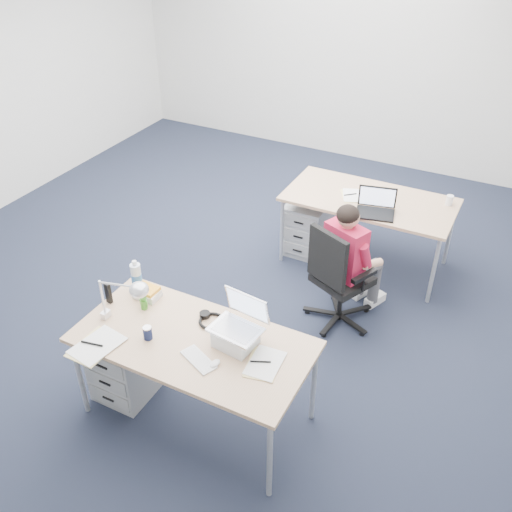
{
  "coord_description": "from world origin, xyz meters",
  "views": [
    {
      "loc": [
        2.4,
        -3.68,
        3.33
      ],
      "look_at": [
        0.73,
        -0.44,
        0.85
      ],
      "focal_mm": 40.0,
      "sensor_mm": 36.0,
      "label": 1
    }
  ],
  "objects_px": {
    "office_chair": "(338,295)",
    "drawer_pedestal_far": "(308,226)",
    "wireless_keyboard": "(199,360)",
    "far_cup": "(450,200)",
    "can_koozie": "(148,333)",
    "sunglasses": "(248,333)",
    "bear_figurine": "(143,301)",
    "water_bottle": "(136,275)",
    "book_stack": "(147,293)",
    "computer_mouse": "(215,364)",
    "seated_person": "(353,259)",
    "desk_far": "(369,203)",
    "headphones": "(212,320)",
    "desk_near": "(193,345)",
    "cordless_phone": "(108,293)",
    "drawer_pedestal_near": "(128,361)",
    "silver_laptop": "(235,324)",
    "dark_laptop": "(376,202)",
    "desk_lamp": "(117,298)"
  },
  "relations": [
    {
      "from": "drawer_pedestal_far",
      "to": "far_cup",
      "type": "distance_m",
      "value": 1.41
    },
    {
      "from": "desk_far",
      "to": "office_chair",
      "type": "xyz_separation_m",
      "value": [
        0.09,
        -0.98,
        -0.41
      ]
    },
    {
      "from": "office_chair",
      "to": "far_cup",
      "type": "distance_m",
      "value": 1.44
    },
    {
      "from": "headphones",
      "to": "water_bottle",
      "type": "bearing_deg",
      "value": -163.93
    },
    {
      "from": "cordless_phone",
      "to": "desk_far",
      "type": "bearing_deg",
      "value": 72.1
    },
    {
      "from": "desk_far",
      "to": "water_bottle",
      "type": "xyz_separation_m",
      "value": [
        -1.1,
        -2.16,
        0.17
      ]
    },
    {
      "from": "water_bottle",
      "to": "dark_laptop",
      "type": "distance_m",
      "value": 2.25
    },
    {
      "from": "drawer_pedestal_far",
      "to": "headphones",
      "type": "relative_size",
      "value": 2.33
    },
    {
      "from": "book_stack",
      "to": "cordless_phone",
      "type": "height_order",
      "value": "cordless_phone"
    },
    {
      "from": "headphones",
      "to": "far_cup",
      "type": "distance_m",
      "value": 2.7
    },
    {
      "from": "cordless_phone",
      "to": "far_cup",
      "type": "distance_m",
      "value": 3.21
    },
    {
      "from": "drawer_pedestal_near",
      "to": "headphones",
      "type": "height_order",
      "value": "headphones"
    },
    {
      "from": "wireless_keyboard",
      "to": "far_cup",
      "type": "bearing_deg",
      "value": 94.21
    },
    {
      "from": "book_stack",
      "to": "desk_near",
      "type": "bearing_deg",
      "value": -23.84
    },
    {
      "from": "can_koozie",
      "to": "desk_lamp",
      "type": "distance_m",
      "value": 0.31
    },
    {
      "from": "water_bottle",
      "to": "book_stack",
      "type": "height_order",
      "value": "water_bottle"
    },
    {
      "from": "office_chair",
      "to": "wireless_keyboard",
      "type": "xyz_separation_m",
      "value": [
        -0.38,
        -1.61,
        0.46
      ]
    },
    {
      "from": "seated_person",
      "to": "computer_mouse",
      "type": "height_order",
      "value": "seated_person"
    },
    {
      "from": "drawer_pedestal_far",
      "to": "sunglasses",
      "type": "xyz_separation_m",
      "value": [
        0.46,
        -2.2,
        0.47
      ]
    },
    {
      "from": "office_chair",
      "to": "can_koozie",
      "type": "relative_size",
      "value": 9.92
    },
    {
      "from": "seated_person",
      "to": "silver_laptop",
      "type": "height_order",
      "value": "seated_person"
    },
    {
      "from": "water_bottle",
      "to": "far_cup",
      "type": "distance_m",
      "value": 2.98
    },
    {
      "from": "sunglasses",
      "to": "drawer_pedestal_near",
      "type": "bearing_deg",
      "value": -150.1
    },
    {
      "from": "desk_near",
      "to": "bear_figurine",
      "type": "xyz_separation_m",
      "value": [
        -0.48,
        0.12,
        0.11
      ]
    },
    {
      "from": "cordless_phone",
      "to": "bear_figurine",
      "type": "bearing_deg",
      "value": 20.54
    },
    {
      "from": "office_chair",
      "to": "drawer_pedestal_far",
      "type": "bearing_deg",
      "value": 149.87
    },
    {
      "from": "silver_laptop",
      "to": "headphones",
      "type": "height_order",
      "value": "silver_laptop"
    },
    {
      "from": "desk_near",
      "to": "office_chair",
      "type": "xyz_separation_m",
      "value": [
        0.52,
        1.46,
        -0.41
      ]
    },
    {
      "from": "seated_person",
      "to": "headphones",
      "type": "distance_m",
      "value": 1.52
    },
    {
      "from": "seated_person",
      "to": "wireless_keyboard",
      "type": "height_order",
      "value": "seated_person"
    },
    {
      "from": "office_chair",
      "to": "computer_mouse",
      "type": "bearing_deg",
      "value": -75.41
    },
    {
      "from": "dark_laptop",
      "to": "far_cup",
      "type": "xyz_separation_m",
      "value": [
        0.56,
        0.5,
        -0.08
      ]
    },
    {
      "from": "silver_laptop",
      "to": "cordless_phone",
      "type": "bearing_deg",
      "value": -171.4
    },
    {
      "from": "seated_person",
      "to": "bear_figurine",
      "type": "distance_m",
      "value": 1.85
    },
    {
      "from": "office_chair",
      "to": "cordless_phone",
      "type": "height_order",
      "value": "office_chair"
    },
    {
      "from": "drawer_pedestal_near",
      "to": "bear_figurine",
      "type": "bearing_deg",
      "value": 48.54
    },
    {
      "from": "silver_laptop",
      "to": "water_bottle",
      "type": "height_order",
      "value": "silver_laptop"
    },
    {
      "from": "can_koozie",
      "to": "sunglasses",
      "type": "xyz_separation_m",
      "value": [
        0.57,
        0.34,
        -0.04
      ]
    },
    {
      "from": "wireless_keyboard",
      "to": "headphones",
      "type": "bearing_deg",
      "value": 131.68
    },
    {
      "from": "bear_figurine",
      "to": "cordless_phone",
      "type": "relative_size",
      "value": 0.78
    },
    {
      "from": "far_cup",
      "to": "drawer_pedestal_near",
      "type": "bearing_deg",
      "value": -122.85
    },
    {
      "from": "bear_figurine",
      "to": "wireless_keyboard",
      "type": "bearing_deg",
      "value": -22.08
    },
    {
      "from": "bear_figurine",
      "to": "office_chair",
      "type": "bearing_deg",
      "value": 54.2
    },
    {
      "from": "drawer_pedestal_near",
      "to": "headphones",
      "type": "relative_size",
      "value": 2.33
    },
    {
      "from": "desk_far",
      "to": "far_cup",
      "type": "height_order",
      "value": "far_cup"
    },
    {
      "from": "desk_near",
      "to": "sunglasses",
      "type": "height_order",
      "value": "sunglasses"
    },
    {
      "from": "silver_laptop",
      "to": "sunglasses",
      "type": "bearing_deg",
      "value": 86.67
    },
    {
      "from": "water_bottle",
      "to": "bear_figurine",
      "type": "distance_m",
      "value": 0.25
    },
    {
      "from": "bear_figurine",
      "to": "far_cup",
      "type": "height_order",
      "value": "bear_figurine"
    },
    {
      "from": "seated_person",
      "to": "far_cup",
      "type": "bearing_deg",
      "value": 84.78
    }
  ]
}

